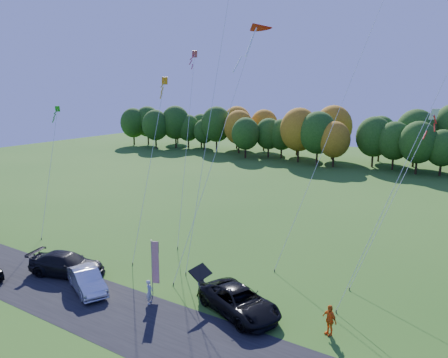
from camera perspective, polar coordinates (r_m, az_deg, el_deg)
The scene contains 18 objects.
ground at distance 31.00m, azimuth -6.24°, elevation -14.76°, with size 160.00×160.00×0.00m, color #285817.
asphalt_strip at distance 28.40m, azimuth -11.57°, elevation -17.63°, with size 90.00×6.00×0.01m, color black.
tree_line at distance 79.56m, azimuth 19.55°, elevation 1.28°, with size 116.00×12.00×10.00m, color #1E4711, non-canonical shape.
black_suv at distance 28.21m, azimuth 2.03°, elevation -15.68°, with size 2.75×5.95×1.65m, color black.
silver_sedan at distance 32.42m, azimuth -17.48°, elevation -12.50°, with size 1.65×4.73×1.56m, color silver.
dark_truck_a at distance 35.42m, azimuth -19.84°, elevation -10.42°, with size 2.36×5.81×1.68m, color black.
person_tailgate_a at distance 29.78m, azimuth -9.72°, elevation -14.31°, with size 0.59×0.39×1.62m, color silver.
person_tailgate_b at distance 30.40m, azimuth -2.90°, elevation -13.63°, with size 0.76×0.59×1.57m, color gray.
person_east at distance 26.79m, azimuth 13.60°, elevation -17.44°, with size 1.07×0.45×1.83m, color orange.
feather_flag at distance 30.09m, azimuth -9.06°, elevation -10.65°, with size 0.49×0.27×3.96m.
kite_delta_blue at distance 35.30m, azimuth -1.15°, elevation 12.67°, with size 3.04×10.74×28.20m.
kite_parafoil_orange at distance 36.24m, azimuth 16.56°, elevation 12.96°, with size 8.17×13.29×30.02m.
kite_delta_red at distance 33.43m, azimuth -0.44°, elevation 5.60°, with size 2.41×11.11×19.99m.
kite_parafoil_rainbow at distance 28.72m, azimuth 23.18°, elevation 3.21°, with size 7.72×7.00×20.38m.
kite_diamond_yellow at distance 36.52m, azimuth -9.72°, elevation 1.51°, with size 1.81×6.55×15.02m.
kite_diamond_green at distance 45.04m, azimuth -21.81°, elevation 1.00°, with size 3.18×5.33×12.29m.
kite_diamond_white at distance 33.39m, azimuth 21.21°, elevation -2.39°, with size 4.11×7.64×12.76m.
kite_diamond_pink at distance 40.05m, azimuth -4.92°, elevation 4.31°, with size 3.39×7.25×17.56m.
Camera 1 is at (17.66, -21.31, 13.97)m, focal length 35.00 mm.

